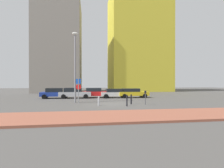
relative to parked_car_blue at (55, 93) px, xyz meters
name	(u,v)px	position (x,y,z in m)	size (l,w,h in m)	color
ground_plane	(112,104)	(7.21, -7.71, -0.78)	(120.00, 120.00, 0.00)	#4C4947
sidewalk_brick	(127,116)	(7.21, -14.65, -0.71)	(40.00, 3.97, 0.14)	#93513D
parked_car_blue	(55,93)	(0.00, 0.00, 0.00)	(4.28, 2.26, 1.49)	#1E389E
parked_car_silver	(75,93)	(2.77, -0.22, 0.01)	(4.63, 2.11, 1.51)	#B7BABF
parked_car_red	(96,93)	(5.86, 0.17, -0.01)	(4.69, 2.24, 1.48)	red
parked_car_white	(115,93)	(8.68, -0.45, -0.05)	(4.34, 1.99, 1.36)	white
parked_car_yellow	(133,93)	(11.40, -0.55, -0.04)	(4.56, 1.95, 1.40)	gold
parking_sign_post	(78,88)	(3.64, -6.22, 0.92)	(0.59, 0.17, 2.71)	gray
parking_meter	(145,96)	(10.52, -8.79, 0.15)	(0.18, 0.14, 1.44)	#4C4C51
street_lamp	(75,62)	(3.26, -6.01, 3.82)	(0.70, 0.36, 7.94)	gray
traffic_bollard_near	(127,100)	(8.39, -9.63, -0.24)	(0.13, 0.13, 1.08)	black
traffic_bollard_mid	(131,99)	(9.17, -8.25, -0.27)	(0.16, 0.16, 1.03)	black
traffic_bollard_far	(99,101)	(5.74, -8.80, -0.34)	(0.17, 0.17, 0.89)	#B7B7BC
building_colorful_midrise	(138,43)	(18.67, 20.92, 12.84)	(15.65, 12.99, 27.25)	gold
building_under_construction	(60,47)	(-2.36, 18.41, 10.44)	(10.46, 12.63, 22.44)	gray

